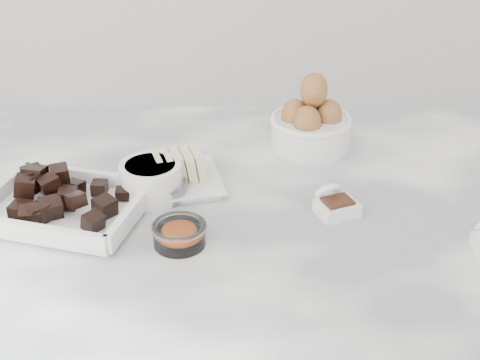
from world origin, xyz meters
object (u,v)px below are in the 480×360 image
Objects in this scene: butter_plate at (175,174)px; sugar_ramekin at (151,179)px; vanilla_spoon at (335,203)px; egg_bowl at (311,124)px; zest_bowl at (179,233)px; honey_bowl at (167,189)px; chocolate_dish at (64,202)px.

butter_plate and sugar_ramekin have the same top height.
vanilla_spoon is at bearing -17.63° from butter_plate.
egg_bowl is 0.37m from zest_bowl.
honey_bowl is at bearing 171.36° from vanilla_spoon.
egg_bowl reaches higher than butter_plate.
vanilla_spoon is at bearing -8.64° from honey_bowl.
chocolate_dish is at bearing -177.93° from vanilla_spoon.
butter_plate is 0.05m from sugar_ramekin.
chocolate_dish is 0.45m from egg_bowl.
chocolate_dish is at bearing 157.93° from zest_bowl.
butter_plate is 2.49× the size of honey_bowl.
egg_bowl is at bearing 34.05° from sugar_ramekin.
sugar_ramekin is at bearing -131.86° from butter_plate.
vanilla_spoon is (0.40, 0.01, -0.01)m from chocolate_dish.
butter_plate is 0.27m from egg_bowl.
sugar_ramekin is at bearing 112.96° from zest_bowl.
vanilla_spoon is at bearing -8.59° from sugar_ramekin.
egg_bowl reaches higher than chocolate_dish.
zest_bowl is (-0.20, -0.30, -0.03)m from egg_bowl.
zest_bowl is at bearing -22.07° from chocolate_dish.
vanilla_spoon is (0.28, -0.04, -0.02)m from sugar_ramekin.
zest_bowl is at bearing -159.01° from vanilla_spoon.
butter_plate is 1.14× the size of egg_bowl.
honey_bowl is 0.79× the size of vanilla_spoon.
vanilla_spoon is (0.22, 0.09, -0.00)m from zest_bowl.
honey_bowl is at bearing -102.11° from butter_plate.
egg_bowl is 1.90× the size of zest_bowl.
butter_plate is 1.74× the size of sugar_ramekin.
butter_plate is 0.04m from honey_bowl.
sugar_ramekin is 1.13× the size of vanilla_spoon.
egg_bowl reaches higher than sugar_ramekin.
egg_bowl is 2.17× the size of honey_bowl.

